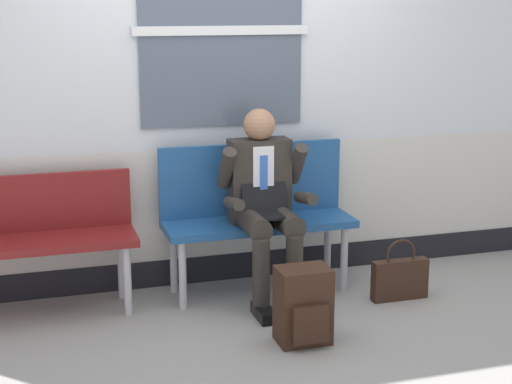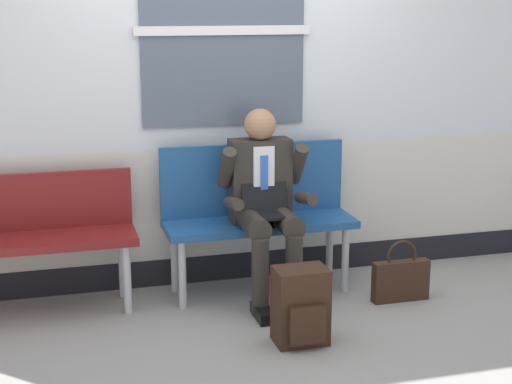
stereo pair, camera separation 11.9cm
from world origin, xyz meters
name	(u,v)px [view 1 (the left image)]	position (x,y,z in m)	size (l,w,h in m)	color
ground_plane	(249,311)	(0.00, 0.00, 0.00)	(18.00, 18.00, 0.00)	gray
station_wall	(221,73)	(0.00, 0.67, 1.46)	(5.22, 0.16, 2.94)	silver
bench_with_person	(256,206)	(0.17, 0.40, 0.58)	(1.28, 0.42, 0.99)	navy
bench_empty	(24,232)	(-1.35, 0.39, 0.54)	(1.36, 0.42, 0.87)	maroon
person_seated	(265,200)	(0.17, 0.19, 0.67)	(0.57, 0.70, 1.25)	#2D2823
backpack	(303,306)	(0.17, -0.54, 0.22)	(0.30, 0.25, 0.45)	#331E14
handbag	(400,278)	(1.01, -0.09, 0.15)	(0.38, 0.08, 0.42)	#331E14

